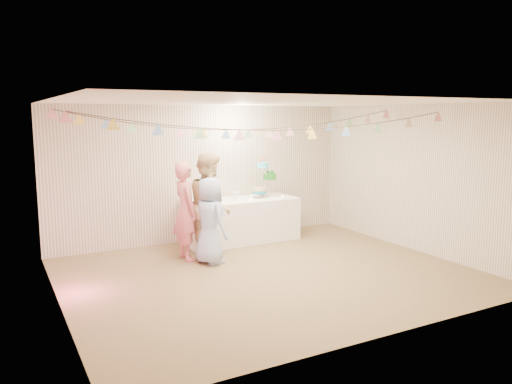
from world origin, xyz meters
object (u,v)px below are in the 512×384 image
table (241,220)px  person_child (210,221)px  cake_stand (264,182)px  person_adult_b (210,206)px  person_adult_a (186,211)px

table → person_child: person_child is taller
table → cake_stand: cake_stand is taller
person_adult_b → person_adult_a: bearing=98.2°
cake_stand → person_child: cake_stand is taller
cake_stand → person_adult_b: bearing=-151.6°
person_adult_b → table: bearing=-29.1°
cake_stand → table: bearing=-174.8°
person_adult_b → person_child: bearing=178.0°
table → person_adult_b: person_adult_b is taller
person_adult_a → cake_stand: bearing=-70.8°
table → person_adult_a: size_ratio=1.32×
cake_stand → person_adult_a: (-1.91, -0.72, -0.27)m
person_adult_a → person_child: person_adult_a is taller
cake_stand → person_adult_a: person_adult_a is taller
cake_stand → person_adult_b: (-1.51, -0.82, -0.20)m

